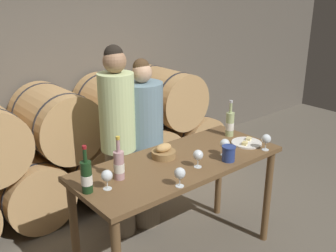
% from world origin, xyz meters
% --- Properties ---
extents(stone_wall_back, '(10.00, 0.12, 3.20)m').
position_xyz_m(stone_wall_back, '(0.00, 2.01, 1.60)').
color(stone_wall_back, '#60594F').
rests_on(stone_wall_back, ground_plane).
extents(barrel_stack, '(3.55, 0.83, 1.30)m').
position_xyz_m(barrel_stack, '(0.00, 1.48, 0.61)').
color(barrel_stack, tan).
rests_on(barrel_stack, ground_plane).
extents(tasting_table, '(1.71, 0.71, 0.94)m').
position_xyz_m(tasting_table, '(0.00, 0.00, 0.81)').
color(tasting_table, brown).
rests_on(tasting_table, ground_plane).
extents(person_left, '(0.31, 0.31, 1.78)m').
position_xyz_m(person_left, '(-0.15, 0.65, 0.92)').
color(person_left, '#756651').
rests_on(person_left, ground_plane).
extents(person_right, '(0.37, 0.37, 1.64)m').
position_xyz_m(person_right, '(0.12, 0.65, 0.82)').
color(person_right, '#756651').
rests_on(person_right, ground_plane).
extents(wine_bottle_red, '(0.08, 0.08, 0.33)m').
position_xyz_m(wine_bottle_red, '(-0.80, 0.02, 1.05)').
color(wine_bottle_red, '#193819').
rests_on(wine_bottle_red, tasting_table).
extents(wine_bottle_white, '(0.08, 0.08, 0.34)m').
position_xyz_m(wine_bottle_white, '(0.71, 0.11, 1.05)').
color(wine_bottle_white, '#ADBC7F').
rests_on(wine_bottle_white, tasting_table).
extents(wine_bottle_rose, '(0.08, 0.08, 0.32)m').
position_xyz_m(wine_bottle_rose, '(-0.53, 0.05, 1.04)').
color(wine_bottle_rose, '#BC8E93').
rests_on(wine_bottle_rose, tasting_table).
extents(blue_crock, '(0.11, 0.11, 0.12)m').
position_xyz_m(blue_crock, '(0.29, -0.25, 1.00)').
color(blue_crock, navy).
rests_on(blue_crock, tasting_table).
extents(bread_basket, '(0.19, 0.19, 0.12)m').
position_xyz_m(bread_basket, '(-0.06, 0.13, 0.98)').
color(bread_basket, olive).
rests_on(bread_basket, tasting_table).
extents(cheese_plate, '(0.26, 0.26, 0.04)m').
position_xyz_m(cheese_plate, '(0.68, -0.11, 0.94)').
color(cheese_plate, white).
rests_on(cheese_plate, tasting_table).
extents(wine_glass_far_left, '(0.08, 0.08, 0.14)m').
position_xyz_m(wine_glass_far_left, '(-0.68, -0.03, 1.03)').
color(wine_glass_far_left, white).
rests_on(wine_glass_far_left, tasting_table).
extents(wine_glass_left, '(0.08, 0.08, 0.14)m').
position_xyz_m(wine_glass_left, '(-0.28, -0.31, 1.03)').
color(wine_glass_left, white).
rests_on(wine_glass_left, tasting_table).
extents(wine_glass_center, '(0.08, 0.08, 0.14)m').
position_xyz_m(wine_glass_center, '(0.03, -0.18, 1.03)').
color(wine_glass_center, white).
rests_on(wine_glass_center, tasting_table).
extents(wine_glass_right, '(0.08, 0.08, 0.14)m').
position_xyz_m(wine_glass_right, '(0.35, -0.15, 1.03)').
color(wine_glass_right, white).
rests_on(wine_glass_right, tasting_table).
extents(wine_glass_far_right, '(0.08, 0.08, 0.14)m').
position_xyz_m(wine_glass_far_right, '(0.69, -0.30, 1.03)').
color(wine_glass_far_right, white).
rests_on(wine_glass_far_right, tasting_table).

